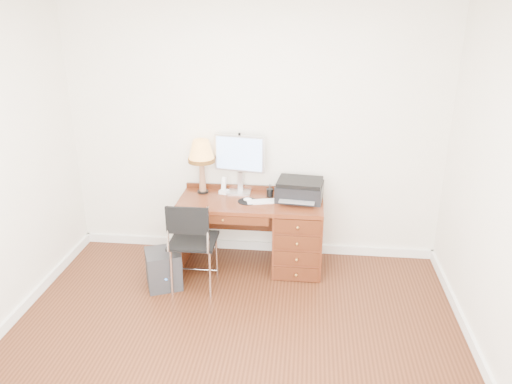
# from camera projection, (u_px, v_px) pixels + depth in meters

# --- Properties ---
(ground) EXTENTS (4.00, 4.00, 0.00)m
(ground) POSITION_uv_depth(u_px,v_px,m) (231.00, 347.00, 4.15)
(ground) COLOR #381A0C
(ground) RESTS_ON ground
(room_shell) EXTENTS (4.00, 4.00, 4.00)m
(room_shell) POSITION_uv_depth(u_px,v_px,m) (241.00, 299.00, 4.71)
(room_shell) COLOR white
(room_shell) RESTS_ON ground
(desk) EXTENTS (1.50, 0.67, 0.75)m
(desk) POSITION_uv_depth(u_px,v_px,m) (281.00, 231.00, 5.26)
(desk) COLOR #612914
(desk) RESTS_ON ground
(monitor) EXTENTS (0.55, 0.21, 0.63)m
(monitor) POSITION_uv_depth(u_px,v_px,m) (239.00, 157.00, 5.25)
(monitor) COLOR silver
(monitor) RESTS_ON desk
(keyboard) EXTENTS (0.40, 0.21, 0.01)m
(keyboard) POSITION_uv_depth(u_px,v_px,m) (266.00, 201.00, 5.13)
(keyboard) COLOR white
(keyboard) RESTS_ON desk
(mouse_pad) EXTENTS (0.20, 0.20, 0.04)m
(mouse_pad) POSITION_uv_depth(u_px,v_px,m) (248.00, 200.00, 5.13)
(mouse_pad) COLOR black
(mouse_pad) RESTS_ON desk
(printer) EXTENTS (0.51, 0.41, 0.21)m
(printer) POSITION_uv_depth(u_px,v_px,m) (300.00, 190.00, 5.17)
(printer) COLOR black
(printer) RESTS_ON desk
(leg_lamp) EXTENTS (0.29, 0.29, 0.58)m
(leg_lamp) POSITION_uv_depth(u_px,v_px,m) (201.00, 154.00, 5.22)
(leg_lamp) COLOR black
(leg_lamp) RESTS_ON desk
(phone) EXTENTS (0.11, 0.11, 0.18)m
(phone) POSITION_uv_depth(u_px,v_px,m) (224.00, 189.00, 5.33)
(phone) COLOR white
(phone) RESTS_ON desk
(pen_cup) EXTENTS (0.07, 0.07, 0.09)m
(pen_cup) POSITION_uv_depth(u_px,v_px,m) (270.00, 193.00, 5.24)
(pen_cup) COLOR black
(pen_cup) RESTS_ON desk
(chair) EXTENTS (0.45, 0.45, 0.94)m
(chair) POSITION_uv_depth(u_px,v_px,m) (191.00, 237.00, 4.77)
(chair) COLOR black
(chair) RESTS_ON ground
(equipment_box) EXTENTS (0.43, 0.43, 0.38)m
(equipment_box) POSITION_uv_depth(u_px,v_px,m) (164.00, 269.00, 4.97)
(equipment_box) COLOR black
(equipment_box) RESTS_ON ground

